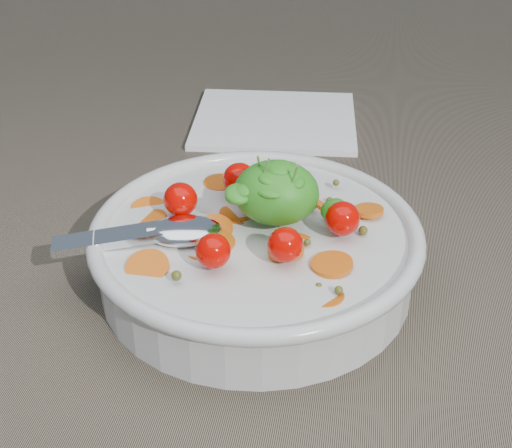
# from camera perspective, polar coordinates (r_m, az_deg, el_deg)

# --- Properties ---
(ground) EXTENTS (6.00, 6.00, 0.00)m
(ground) POSITION_cam_1_polar(r_m,az_deg,el_deg) (0.55, -1.58, -2.58)
(ground) COLOR #6E624F
(ground) RESTS_ON ground
(bowl) EXTENTS (0.25, 0.24, 0.10)m
(bowl) POSITION_cam_1_polar(r_m,az_deg,el_deg) (0.51, -0.01, -1.97)
(bowl) COLOR silver
(bowl) RESTS_ON ground
(napkin) EXTENTS (0.18, 0.16, 0.01)m
(napkin) POSITION_cam_1_polar(r_m,az_deg,el_deg) (0.76, 1.52, 8.30)
(napkin) COLOR white
(napkin) RESTS_ON ground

